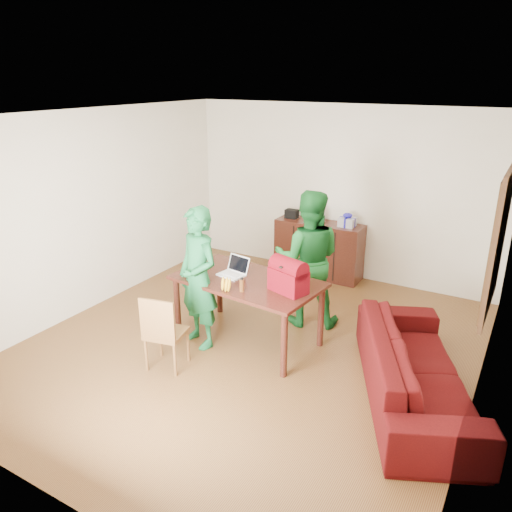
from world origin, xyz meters
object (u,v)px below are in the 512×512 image
Objects in this scene: bottle at (242,285)px; red_bag at (288,279)px; table at (248,288)px; person_near at (198,278)px; laptop at (231,272)px; person_far at (308,259)px; sofa at (415,368)px; chair at (167,346)px.

bottle is 0.52m from red_bag.
table is at bearing 110.57° from bottle.
laptop is (0.23, 0.35, -0.00)m from person_near.
person_far reaches higher than laptop.
bottle is at bearing 21.36° from person_near.
table is 0.93m from person_far.
red_bag is (0.57, -0.07, 0.26)m from table.
person_far is 1.04m from laptop.
red_bag is at bearing 78.82° from person_far.
sofa is at bearing 1.14° from table.
person_near is at bearing -147.44° from red_bag.
laptop reaches higher than sofa.
person_near is at bearing 31.34° from person_far.
chair reaches higher than sofa.
person_near is 1.45m from person_far.
chair reaches higher than table.
person_far is 1.17m from bottle.
person_far is 1.98m from sofa.
person_near is at bearing -137.65° from table.
laptop reaches higher than bottle.
person_near is at bearing 76.52° from chair.
laptop is at bearing 137.32° from bottle.
person_far is at bearing 68.70° from table.
person_far is at bearing 51.07° from chair.
table is 0.40m from bottle.
table is 1.17m from chair.
table is at bearing 41.56° from person_far.
laptop is (0.25, 0.96, 0.60)m from chair.
bottle reaches higher than chair.
chair is at bearing -94.23° from laptop.
person_near is at bearing -178.41° from bottle.
table is 0.63m from red_bag.
table is at bearing 56.40° from person_near.
person_far reaches higher than chair.
table is 4.29× the size of red_bag.
sofa is at bearing 127.85° from person_far.
person_far is 10.69× the size of bottle.
red_bag is at bearing 61.58° from sofa.
chair is at bearing -133.56° from bottle.
laptop is 2.06× the size of bottle.
bottle is at bearing -32.62° from laptop.
red_bag reaches higher than sofa.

